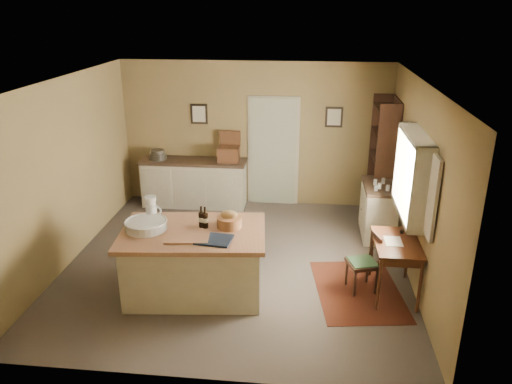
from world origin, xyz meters
TOP-DOWN VIEW (x-y plane):
  - ground at (0.00, 0.00)m, footprint 5.00×5.00m
  - wall_back at (0.00, 2.50)m, footprint 5.00×0.10m
  - wall_front at (0.00, -2.50)m, footprint 5.00×0.10m
  - wall_left at (-2.50, 0.00)m, footprint 0.10×5.00m
  - wall_right at (2.50, 0.00)m, footprint 0.10×5.00m
  - ceiling at (0.00, 0.00)m, footprint 5.00×5.00m
  - door at (0.35, 2.47)m, footprint 0.97×0.06m
  - framed_prints at (0.20, 2.48)m, footprint 2.82×0.02m
  - window at (2.42, -0.20)m, footprint 0.25×1.99m
  - work_island at (-0.45, -0.85)m, footprint 1.97×1.39m
  - sideboard at (-1.13, 2.20)m, footprint 1.98×0.56m
  - rug at (1.75, -0.60)m, footprint 1.31×1.74m
  - writing_desk at (2.20, -0.59)m, footprint 0.58×0.94m
  - desk_chair at (1.79, -0.56)m, footprint 0.46×0.46m
  - right_cabinet at (2.20, 1.20)m, footprint 0.54×0.96m
  - shelving_unit at (2.36, 2.00)m, footprint 0.37×0.97m

SIDE VIEW (x-z plane):
  - ground at x=0.00m, z-range 0.00..0.00m
  - rug at x=1.75m, z-range 0.00..0.01m
  - desk_chair at x=1.79m, z-range 0.00..0.80m
  - right_cabinet at x=2.20m, z-range -0.04..0.95m
  - sideboard at x=-1.13m, z-range -0.11..1.07m
  - work_island at x=-0.45m, z-range -0.12..1.08m
  - writing_desk at x=2.20m, z-range 0.26..1.08m
  - door at x=0.35m, z-range 0.00..2.11m
  - shelving_unit at x=2.36m, z-range 0.00..2.16m
  - wall_back at x=0.00m, z-range 0.00..2.70m
  - wall_front at x=0.00m, z-range 0.00..2.70m
  - wall_left at x=-2.50m, z-range 0.00..2.70m
  - wall_right at x=2.50m, z-range 0.00..2.70m
  - window at x=2.42m, z-range 0.99..2.11m
  - framed_prints at x=0.20m, z-range 1.53..1.91m
  - ceiling at x=0.00m, z-range 2.70..2.70m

